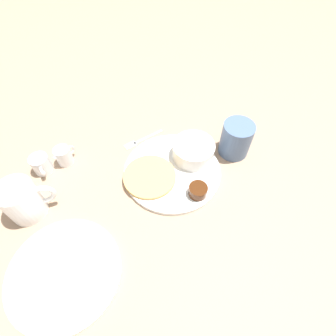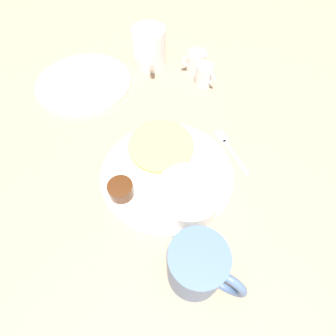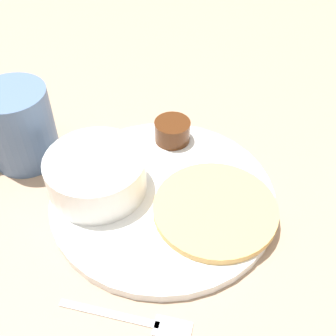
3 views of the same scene
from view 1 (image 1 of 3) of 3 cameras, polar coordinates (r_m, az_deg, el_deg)
name	(u,v)px [view 1 (image 1 of 3)]	position (r m, az deg, el deg)	size (l,w,h in m)	color
ground_plane	(172,173)	(0.73, 0.92, -0.99)	(4.00, 4.00, 0.00)	#9E7F66
plate	(172,171)	(0.72, 0.92, -0.71)	(0.27, 0.27, 0.01)	white
pancake_stack	(150,177)	(0.70, -4.02, -1.87)	(0.14, 0.14, 0.01)	tan
bowl	(193,150)	(0.73, 5.55, 3.92)	(0.12, 0.12, 0.05)	white
syrup_cup	(198,191)	(0.67, 6.53, -4.92)	(0.05, 0.05, 0.03)	#47230F
butter_ramekin	(202,151)	(0.74, 7.41, 3.61)	(0.05, 0.05, 0.05)	white
coffee_mug	(236,138)	(0.76, 14.62, 6.28)	(0.09, 0.12, 0.10)	slate
creamer_pitcher_near	(64,156)	(0.78, -21.73, 2.53)	(0.05, 0.05, 0.05)	white
creamer_pitcher_far	(41,164)	(0.79, -25.89, 0.78)	(0.05, 0.07, 0.05)	white
fork	(139,141)	(0.80, -6.24, 5.92)	(0.12, 0.08, 0.00)	silver
second_mug	(23,200)	(0.71, -28.99, -6.20)	(0.12, 0.09, 0.10)	white
far_plate	(64,273)	(0.64, -21.64, -20.43)	(0.24, 0.24, 0.01)	white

